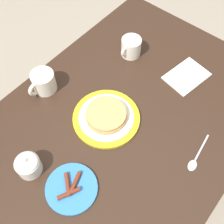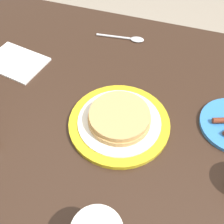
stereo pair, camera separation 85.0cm
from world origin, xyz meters
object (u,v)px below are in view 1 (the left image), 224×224
(sugar_bowl, at_px, (28,165))
(side_plate_bacon, at_px, (71,188))
(creamer_pitcher, at_px, (131,46))
(pancake_plate, at_px, (106,116))
(spoon, at_px, (196,159))
(coffee_mug, at_px, (43,82))
(napkin, at_px, (187,76))

(sugar_bowl, bearing_deg, side_plate_bacon, 104.79)
(side_plate_bacon, height_order, creamer_pitcher, creamer_pitcher)
(pancake_plate, relative_size, spoon, 1.58)
(spoon, bearing_deg, creamer_pitcher, -117.42)
(coffee_mug, bearing_deg, sugar_bowl, 38.58)
(coffee_mug, height_order, creamer_pitcher, creamer_pitcher)
(napkin, xyz_separation_m, spoon, (0.28, 0.21, 0.00))
(pancake_plate, bearing_deg, coffee_mug, -79.84)
(napkin, bearing_deg, side_plate_bacon, -3.46)
(side_plate_bacon, relative_size, napkin, 0.90)
(spoon, bearing_deg, pancake_plate, -77.80)
(side_plate_bacon, relative_size, sugar_bowl, 2.02)
(pancake_plate, xyz_separation_m, side_plate_bacon, (0.27, 0.08, -0.01))
(pancake_plate, bearing_deg, side_plate_bacon, 17.15)
(side_plate_bacon, distance_m, coffee_mug, 0.42)
(coffee_mug, relative_size, sugar_bowl, 1.44)
(coffee_mug, distance_m, sugar_bowl, 0.33)
(pancake_plate, relative_size, napkin, 1.32)
(creamer_pitcher, relative_size, spoon, 0.77)
(coffee_mug, xyz_separation_m, creamer_pitcher, (-0.36, 0.14, -0.00))
(side_plate_bacon, xyz_separation_m, sugar_bowl, (0.04, -0.15, 0.03))
(pancake_plate, height_order, spoon, pancake_plate)
(creamer_pitcher, bearing_deg, side_plate_bacon, 20.13)
(side_plate_bacon, xyz_separation_m, creamer_pitcher, (-0.58, -0.21, 0.03))
(sugar_bowl, bearing_deg, creamer_pitcher, -174.19)
(pancake_plate, height_order, side_plate_bacon, pancake_plate)
(creamer_pitcher, relative_size, napkin, 0.64)
(side_plate_bacon, distance_m, spoon, 0.42)
(side_plate_bacon, relative_size, creamer_pitcher, 1.40)
(coffee_mug, bearing_deg, creamer_pitcher, 158.48)
(pancake_plate, xyz_separation_m, napkin, (-0.35, 0.12, -0.01))
(side_plate_bacon, height_order, coffee_mug, coffee_mug)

